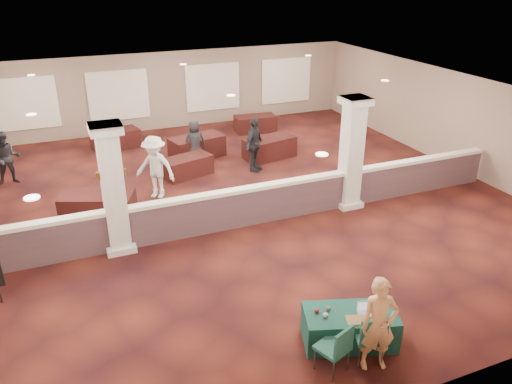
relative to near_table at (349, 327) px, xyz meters
name	(u,v)px	position (x,y,z in m)	size (l,w,h in m)	color
ground	(233,201)	(0.08, 6.50, -0.32)	(16.00, 16.00, 0.00)	#4E1C13
wall_back	(167,91)	(0.08, 14.50, 1.28)	(16.00, 0.04, 3.20)	gray
wall_front	(415,319)	(0.08, -1.50, 1.28)	(16.00, 0.04, 3.20)	gray
wall_right	(454,120)	(8.08, 6.50, 1.28)	(0.04, 16.00, 3.20)	gray
ceiling	(231,95)	(0.08, 6.50, 2.88)	(16.00, 16.00, 0.02)	white
partition_wall	(252,205)	(0.08, 5.00, 0.24)	(15.60, 0.28, 1.10)	#4C333B
column_left	(113,188)	(-3.42, 5.00, 1.31)	(0.72, 0.72, 3.20)	white
column_right	(351,152)	(3.08, 5.00, 1.31)	(0.72, 0.72, 3.20)	white
sconce_left	(99,176)	(-3.70, 5.00, 1.68)	(0.12, 0.12, 0.18)	brown
sconce_right	(124,172)	(-3.14, 5.00, 1.68)	(0.12, 0.12, 0.18)	brown
near_table	(349,327)	(0.00, 0.00, 0.00)	(1.68, 0.84, 0.65)	#103D39
conf_chair_main	(371,335)	(0.04, -0.59, 0.26)	(0.64, 0.64, 0.99)	#1B5143
conf_chair_side	(337,346)	(-0.63, -0.59, 0.26)	(0.63, 0.64, 0.98)	#1B5143
woman	(378,325)	(0.08, -0.70, 0.56)	(0.64, 0.43, 1.77)	tan
far_table_front_left	(99,207)	(-3.70, 6.81, 0.06)	(1.91, 0.95, 0.77)	black
far_table_front_center	(187,166)	(-0.62, 8.97, 0.00)	(1.60, 0.80, 0.65)	black
far_table_front_right	(269,148)	(2.58, 9.50, 0.05)	(1.83, 0.92, 0.74)	black
far_table_back_left	(116,139)	(-2.42, 12.66, 0.03)	(1.73, 0.86, 0.70)	black
far_table_back_center	(197,147)	(0.17, 10.54, 0.06)	(1.91, 0.95, 0.77)	black
far_table_back_right	(255,124)	(3.29, 12.58, 0.02)	(1.67, 0.84, 0.68)	black
attendee_a	(7,158)	(-6.04, 10.50, 0.54)	(0.83, 0.46, 1.72)	black
attendee_b	(155,167)	(-1.92, 7.69, 0.63)	(1.23, 0.56, 1.91)	beige
attendee_c	(254,145)	(1.58, 8.52, 0.62)	(1.10, 0.53, 1.88)	black
attendee_d	(195,142)	(-0.05, 10.00, 0.45)	(0.77, 0.41, 1.55)	black
laptop_base	(366,313)	(0.24, -0.13, 0.33)	(0.29, 0.20, 0.02)	silver
laptop_screen	(365,305)	(0.27, -0.03, 0.44)	(0.29, 0.01, 0.19)	silver
screen_glow	(365,306)	(0.27, -0.03, 0.42)	(0.27, 0.00, 0.17)	silver
knitting	(356,320)	(-0.03, -0.22, 0.34)	(0.35, 0.27, 0.03)	#B36D1C
yarn_cream	(326,315)	(-0.49, 0.07, 0.37)	(0.10, 0.10, 0.10)	beige
yarn_red	(317,311)	(-0.57, 0.24, 0.37)	(0.09, 0.09, 0.09)	maroon
yarn_grey	(328,308)	(-0.34, 0.23, 0.37)	(0.09, 0.09, 0.09)	#515156
scissors	(386,320)	(0.47, -0.42, 0.33)	(0.11, 0.03, 0.01)	#AE1222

